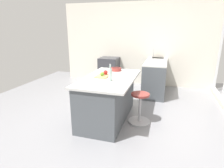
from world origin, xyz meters
name	(u,v)px	position (x,y,z in m)	size (l,w,h in m)	color
ground_plane	(111,118)	(0.00, 0.00, 0.00)	(7.07, 7.07, 0.00)	gray
interior_partition_left	(136,45)	(-2.72, 0.00, 1.31)	(0.12, 4.87, 2.62)	silver
sink_cabinet	(156,73)	(-2.37, 0.74, 0.47)	(2.39, 0.60, 1.21)	#4C5156
oven_range	(109,71)	(-2.37, -0.80, 0.45)	(0.60, 0.61, 0.90)	#38383D
kitchen_island	(107,98)	(0.04, -0.07, 0.45)	(1.71, 0.98, 0.90)	#4C5156
stool_by_window	(140,109)	(0.02, 0.60, 0.29)	(0.44, 0.44, 0.61)	#B7B7BC
cutting_board	(103,76)	(0.01, -0.18, 0.91)	(0.36, 0.24, 0.02)	tan
apple_green	(102,74)	(0.05, -0.17, 0.96)	(0.08, 0.08, 0.08)	#609E2D
apple_red	(106,72)	(-0.08, -0.15, 0.96)	(0.09, 0.09, 0.09)	red
water_bottle	(110,74)	(0.27, 0.06, 1.02)	(0.06, 0.06, 0.31)	silver
fruit_bowl	(116,69)	(-0.56, -0.05, 0.94)	(0.23, 0.23, 0.07)	#993833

